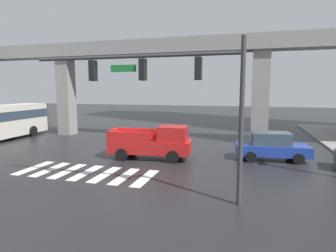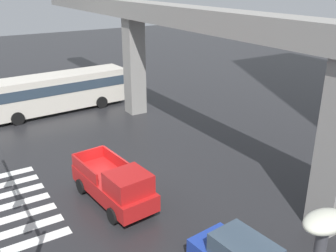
{
  "view_description": "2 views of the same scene",
  "coord_description": "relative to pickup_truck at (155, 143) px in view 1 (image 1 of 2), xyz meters",
  "views": [
    {
      "loc": [
        8.06,
        -17.41,
        4.28
      ],
      "look_at": [
        2.08,
        3.29,
        1.53
      ],
      "focal_mm": 29.98,
      "sensor_mm": 36.0,
      "label": 1
    },
    {
      "loc": [
        16.98,
        -7.16,
        10.07
      ],
      "look_at": [
        -0.39,
        3.69,
        2.05
      ],
      "focal_mm": 40.56,
      "sensor_mm": 36.0,
      "label": 2
    }
  ],
  "objects": [
    {
      "name": "pickup_truck",
      "position": [
        0.0,
        0.0,
        0.0
      ],
      "size": [
        5.25,
        2.43,
        2.08
      ],
      "color": "red",
      "rests_on": "ground"
    },
    {
      "name": "sedan_blue",
      "position": [
        7.02,
        1.67,
        -0.14
      ],
      "size": [
        4.45,
        2.27,
        1.72
      ],
      "color": "#1E3899",
      "rests_on": "ground"
    },
    {
      "name": "crosswalk_stripes",
      "position": [
        -2.48,
        -3.96,
        -0.98
      ],
      "size": [
        7.15,
        2.8,
        0.01
      ],
      "color": "silver",
      "rests_on": "ground"
    },
    {
      "name": "ground_plane",
      "position": [
        -2.48,
        0.99,
        -0.99
      ],
      "size": [
        120.0,
        120.0,
        0.0
      ],
      "primitive_type": "plane",
      "color": "#232326"
    },
    {
      "name": "traffic_signal_mast",
      "position": [
        2.67,
        -5.97,
        3.57
      ],
      "size": [
        8.69,
        0.32,
        6.2
      ],
      "color": "#38383D",
      "rests_on": "ground"
    },
    {
      "name": "elevated_overpass",
      "position": [
        -2.48,
        6.93,
        6.21
      ],
      "size": [
        52.95,
        1.85,
        8.55
      ],
      "color": "gray",
      "rests_on": "ground"
    }
  ]
}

